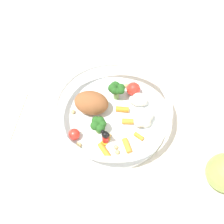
# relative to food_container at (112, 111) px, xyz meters

# --- Properties ---
(ground_plane) EXTENTS (2.40, 2.40, 0.00)m
(ground_plane) POSITION_rel_food_container_xyz_m (0.00, -0.00, -0.03)
(ground_plane) COLOR silver
(food_container) EXTENTS (0.25, 0.25, 0.06)m
(food_container) POSITION_rel_food_container_xyz_m (0.00, 0.00, 0.00)
(food_container) COLOR white
(food_container) RESTS_ON ground_plane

